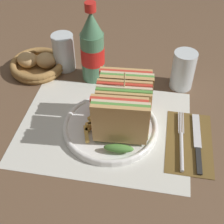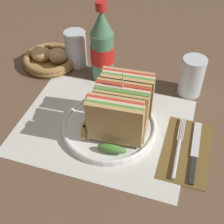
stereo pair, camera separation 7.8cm
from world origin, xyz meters
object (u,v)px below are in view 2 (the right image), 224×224
object	(u,v)px
glass_near	(191,79)
bread_basket	(50,59)
fork	(178,152)
coke_bottle_near	(102,47)
knife	(195,152)
club_sandwich	(122,109)
plate_main	(110,126)
glass_far	(76,49)

from	to	relation	value
glass_near	bread_basket	bearing A→B (deg)	179.38
fork	coke_bottle_near	distance (m)	0.37
fork	knife	xyz separation A→B (m)	(0.04, 0.02, -0.00)
club_sandwich	fork	xyz separation A→B (m)	(0.15, -0.03, -0.07)
plate_main	glass_far	world-z (taller)	glass_far
coke_bottle_near	glass_far	world-z (taller)	coke_bottle_near
plate_main	club_sandwich	xyz separation A→B (m)	(0.03, -0.00, 0.07)
glass_far	knife	bearing A→B (deg)	-32.04
club_sandwich	knife	size ratio (longest dim) A/B	0.98
fork	glass_far	world-z (taller)	glass_far
plate_main	club_sandwich	distance (m)	0.08
club_sandwich	coke_bottle_near	distance (m)	0.24
knife	bread_basket	distance (m)	0.53
club_sandwich	bread_basket	bearing A→B (deg)	144.48
fork	glass_near	world-z (taller)	glass_near
club_sandwich	fork	size ratio (longest dim) A/B	0.98
fork	bread_basket	size ratio (longest dim) A/B	1.15
coke_bottle_near	knife	bearing A→B (deg)	-35.59
knife	glass_far	bearing A→B (deg)	146.30
glass_far	fork	bearing A→B (deg)	-36.37
club_sandwich	knife	distance (m)	0.20
fork	glass_far	size ratio (longest dim) A/B	1.68
glass_near	glass_far	world-z (taller)	same
plate_main	bread_basket	xyz separation A→B (m)	(-0.27, 0.21, 0.01)
knife	bread_basket	bearing A→B (deg)	153.35
knife	glass_far	xyz separation A→B (m)	(-0.40, 0.25, 0.05)
plate_main	knife	distance (m)	0.22
fork	coke_bottle_near	world-z (taller)	coke_bottle_near
glass_far	coke_bottle_near	bearing A→B (deg)	-19.26
club_sandwich	glass_far	bearing A→B (deg)	132.28
fork	glass_near	xyz separation A→B (m)	(-0.01, 0.24, 0.04)
knife	coke_bottle_near	bearing A→B (deg)	142.75
glass_near	plate_main	bearing A→B (deg)	-129.94
coke_bottle_near	glass_far	xyz separation A→B (m)	(-0.10, 0.03, -0.04)
knife	glass_far	world-z (taller)	glass_far
plate_main	bread_basket	world-z (taller)	bread_basket
knife	bread_basket	size ratio (longest dim) A/B	1.15
glass_far	bread_basket	world-z (taller)	glass_far
knife	glass_near	world-z (taller)	glass_near
fork	glass_near	distance (m)	0.24
knife	glass_near	size ratio (longest dim) A/B	1.69
knife	bread_basket	world-z (taller)	bread_basket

